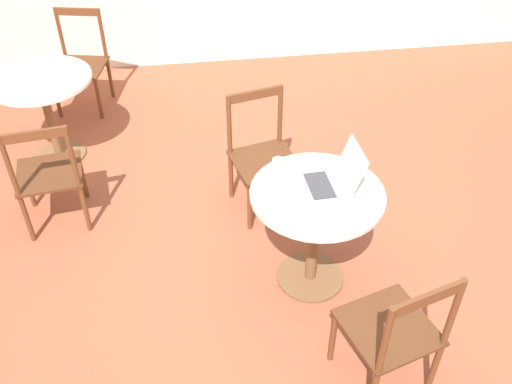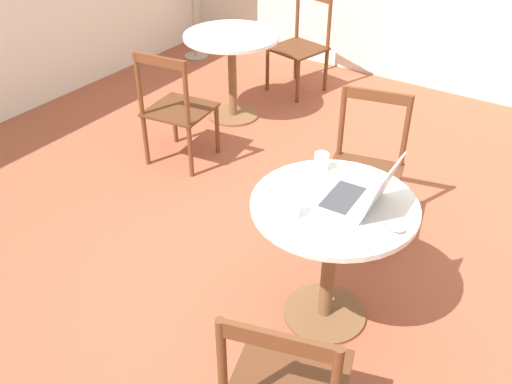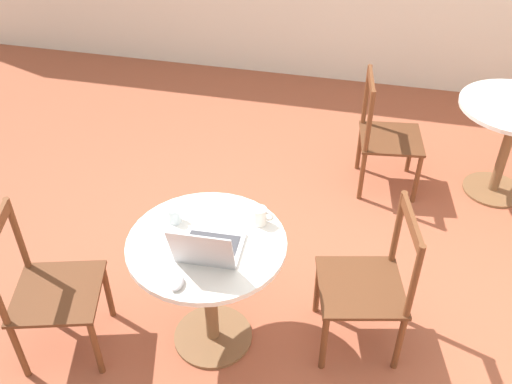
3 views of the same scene
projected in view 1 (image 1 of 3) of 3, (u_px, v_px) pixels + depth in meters
ground_plane at (264, 270)px, 3.94m from camera, size 16.00×16.00×0.00m
cafe_table_near at (316, 214)px, 3.52m from camera, size 0.82×0.82×0.75m
cafe_table_mid at (44, 97)px, 4.62m from camera, size 0.82×0.82×0.75m
chair_near_left at (394, 332)px, 3.00m from camera, size 0.56×0.56×0.91m
chair_near_right at (263, 156)px, 4.22m from camera, size 0.55×0.55×0.91m
chair_mid_left at (49, 175)px, 4.04m from camera, size 0.51×0.51×0.91m
chair_mid_right at (81, 63)px, 5.38m from camera, size 0.54×0.54×0.91m
laptop at (332, 179)px, 3.42m from camera, size 0.32×0.35×0.26m
mouse at (371, 189)px, 3.40m from camera, size 0.06×0.10×0.03m
mug at (278, 166)px, 3.53m from camera, size 0.11×0.08×0.10m
drinking_glass at (307, 211)px, 3.21m from camera, size 0.07×0.07×0.09m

